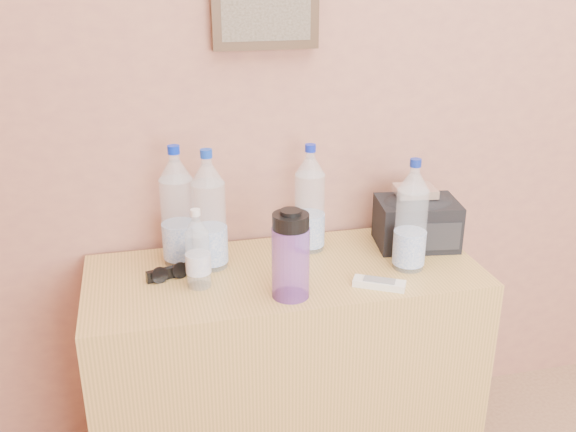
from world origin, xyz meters
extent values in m
plane|color=tan|center=(0.00, 2.00, 1.35)|extent=(4.00, 0.00, 4.00)
cube|color=#9E8354|center=(-0.48, 1.75, 0.35)|extent=(1.11, 0.46, 0.69)
cylinder|color=silver|center=(-0.68, 1.83, 0.84)|extent=(0.09, 0.09, 0.30)
cylinder|color=#0F38B1|center=(-0.68, 1.83, 1.03)|extent=(0.03, 0.03, 0.02)
cylinder|color=silver|center=(-0.76, 1.87, 0.85)|extent=(0.09, 0.09, 0.30)
cylinder|color=#0725B8|center=(-0.76, 1.87, 1.03)|extent=(0.03, 0.03, 0.02)
cylinder|color=silver|center=(-0.37, 1.87, 0.84)|extent=(0.09, 0.09, 0.29)
cylinder|color=#0F23AF|center=(-0.37, 1.87, 1.01)|extent=(0.03, 0.03, 0.02)
cylinder|color=#ACC8D1|center=(-0.13, 1.68, 0.83)|extent=(0.09, 0.09, 0.28)
cylinder|color=navy|center=(-0.13, 1.68, 1.00)|extent=(0.03, 0.03, 0.02)
cylinder|color=silver|center=(-0.72, 1.71, 0.79)|extent=(0.06, 0.06, 0.19)
cylinder|color=silver|center=(-0.72, 1.71, 0.91)|extent=(0.03, 0.03, 0.02)
cylinder|color=purple|center=(-0.50, 1.60, 0.79)|extent=(0.10, 0.10, 0.19)
cylinder|color=black|center=(-0.50, 1.60, 0.91)|extent=(0.09, 0.09, 0.05)
cube|color=silver|center=(-0.26, 1.59, 0.70)|extent=(0.14, 0.11, 0.02)
cube|color=white|center=(-0.06, 1.83, 0.87)|extent=(0.13, 0.11, 0.02)
camera|label=1|loc=(-0.85, 0.17, 1.51)|focal=40.00mm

